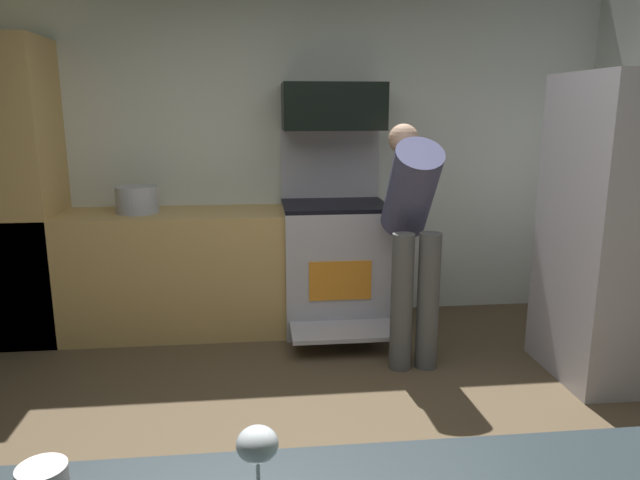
{
  "coord_description": "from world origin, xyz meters",
  "views": [
    {
      "loc": [
        -0.2,
        -2.25,
        1.63
      ],
      "look_at": [
        0.08,
        0.3,
        1.05
      ],
      "focal_mm": 32.72,
      "sensor_mm": 36.0,
      "label": 1
    }
  ],
  "objects": [
    {
      "name": "oven_range",
      "position": [
        0.36,
        1.97,
        0.51
      ],
      "size": [
        0.76,
        1.0,
        1.48
      ],
      "color": "#BAB7C2",
      "rests_on": "ground"
    },
    {
      "name": "person_cook",
      "position": [
        0.77,
        1.29,
        0.91
      ],
      "size": [
        0.31,
        0.64,
        1.53
      ],
      "color": "#555555",
      "rests_on": "ground"
    },
    {
      "name": "wall_back",
      "position": [
        0.0,
        2.34,
        1.3
      ],
      "size": [
        5.2,
        0.12,
        2.6
      ],
      "primitive_type": "cube",
      "color": "silver",
      "rests_on": "ground"
    },
    {
      "name": "microwave",
      "position": [
        0.36,
        2.06,
        1.64
      ],
      "size": [
        0.74,
        0.38,
        0.34
      ],
      "primitive_type": "cube",
      "color": "black",
      "rests_on": "oven_range"
    },
    {
      "name": "wine_glass_mid",
      "position": [
        -0.21,
        -1.26,
        1.01
      ],
      "size": [
        0.08,
        0.08,
        0.15
      ],
      "color": "silver",
      "rests_on": "counter_island"
    },
    {
      "name": "cabinet_column",
      "position": [
        -1.9,
        1.98,
        1.05
      ],
      "size": [
        0.6,
        0.6,
        2.1
      ],
      "primitive_type": "cube",
      "color": "tan",
      "rests_on": "ground"
    },
    {
      "name": "refrigerator",
      "position": [
        2.03,
        0.95,
        0.92
      ],
      "size": [
        0.85,
        0.79,
        1.84
      ],
      "color": "#B9B4C0",
      "rests_on": "ground"
    },
    {
      "name": "lower_cabinet_run",
      "position": [
        -0.9,
        1.98,
        0.45
      ],
      "size": [
        2.4,
        0.6,
        0.9
      ],
      "primitive_type": "cube",
      "color": "tan",
      "rests_on": "ground"
    },
    {
      "name": "stock_pot",
      "position": [
        -1.05,
        1.98,
        1.0
      ],
      "size": [
        0.3,
        0.3,
        0.19
      ],
      "primitive_type": "cylinder",
      "color": "#AFB3C3",
      "rests_on": "lower_cabinet_run"
    }
  ]
}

